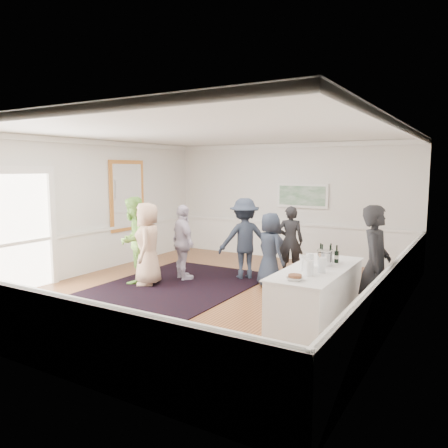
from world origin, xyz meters
The scene contains 23 objects.
floor centered at (0.00, 0.00, 0.00)m, with size 8.00×8.00×0.00m, color #935930.
ceiling centered at (0.00, 0.00, 3.20)m, with size 7.00×8.00×0.02m, color white.
wall_left centered at (-3.50, 0.00, 1.60)m, with size 0.02×8.00×3.20m, color white.
wall_right centered at (3.50, 0.00, 1.60)m, with size 0.02×8.00×3.20m, color white.
wall_back centered at (0.00, 4.00, 1.60)m, with size 7.00×0.02×3.20m, color white.
wall_front centered at (0.00, -4.00, 1.60)m, with size 7.00×0.02×3.20m, color white.
wainscoting centered at (0.00, 0.00, 0.50)m, with size 7.00×8.00×1.00m, color white, non-canonical shape.
mirror centered at (-3.45, 1.30, 1.80)m, with size 0.05×1.25×1.85m.
doorway centered at (-3.45, -1.90, 1.42)m, with size 0.10×1.78×2.56m.
landscape_painting centered at (0.40, 3.95, 1.78)m, with size 1.44×0.06×0.66m.
area_rug centered at (-0.94, 0.17, 0.01)m, with size 2.89×3.80×0.02m, color black.
serving_table centered at (2.43, -0.73, 0.48)m, with size 0.89×2.35×0.95m.
bartender centered at (3.20, -0.19, 0.97)m, with size 0.71×0.46×1.94m, color black.
guest_tan centered at (-1.54, -0.15, 0.89)m, with size 0.87×0.57×1.79m, color tan.
guest_green centered at (-1.93, -0.17, 0.95)m, with size 0.92×0.72×1.90m, color #71AD45.
guest_lilac centered at (-1.14, 0.60, 0.85)m, with size 1.00×0.42×1.70m, color #BAADC1.
guest_dark_a centered at (-0.01, 1.40, 0.92)m, with size 1.19×0.68×1.84m, color #202735.
guest_dark_b centered at (0.79, 2.20, 0.82)m, with size 0.60×0.39×1.65m, color black.
guest_navy centered at (0.79, 1.06, 0.79)m, with size 0.78×0.50×1.59m, color #202735.
wine_bottles centered at (2.42, -0.19, 1.11)m, with size 0.36×0.25×0.31m.
juice_pitchers centered at (2.42, -1.04, 1.07)m, with size 0.40×0.63×0.24m.
ice_bucket centered at (2.47, -0.49, 1.07)m, with size 0.26×0.26×0.24m, color silver.
nut_bowl centered at (2.41, -1.63, 0.99)m, with size 0.25×0.25×0.08m.
Camera 1 is at (4.60, -7.27, 2.50)m, focal length 35.00 mm.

